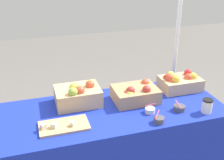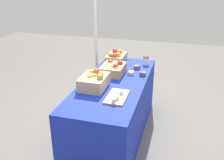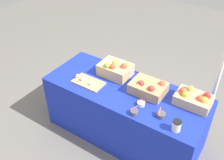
{
  "view_description": "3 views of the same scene",
  "coord_description": "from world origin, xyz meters",
  "px_view_note": "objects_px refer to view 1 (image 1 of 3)",
  "views": [
    {
      "loc": [
        -0.6,
        -1.96,
        1.95
      ],
      "look_at": [
        0.0,
        0.0,
        1.01
      ],
      "focal_mm": 45.32,
      "sensor_mm": 36.0,
      "label": 1
    },
    {
      "loc": [
        -2.8,
        -0.77,
        1.99
      ],
      "look_at": [
        -0.06,
        0.01,
        0.78
      ],
      "focal_mm": 41.11,
      "sensor_mm": 36.0,
      "label": 2
    },
    {
      "loc": [
        1.16,
        -2.03,
        2.59
      ],
      "look_at": [
        -0.18,
        0.0,
        0.79
      ],
      "focal_mm": 41.7,
      "sensor_mm": 36.0,
      "label": 3
    }
  ],
  "objects_px": {
    "apple_crate_middle": "(135,94)",
    "coffee_cup": "(207,106)",
    "sample_bowl_near": "(159,120)",
    "apple_crate_right": "(78,95)",
    "cutting_board_front": "(63,126)",
    "tent_pole": "(176,47)",
    "apple_crate_left": "(180,82)",
    "sample_bowl_mid": "(179,108)",
    "sample_bowl_far": "(150,110)"
  },
  "relations": [
    {
      "from": "tent_pole",
      "to": "sample_bowl_near",
      "type": "bearing_deg",
      "value": -124.47
    },
    {
      "from": "apple_crate_left",
      "to": "apple_crate_middle",
      "type": "bearing_deg",
      "value": -169.33
    },
    {
      "from": "apple_crate_middle",
      "to": "cutting_board_front",
      "type": "relative_size",
      "value": 1.03
    },
    {
      "from": "apple_crate_right",
      "to": "tent_pole",
      "type": "height_order",
      "value": "tent_pole"
    },
    {
      "from": "apple_crate_left",
      "to": "sample_bowl_mid",
      "type": "relative_size",
      "value": 3.94
    },
    {
      "from": "apple_crate_left",
      "to": "apple_crate_right",
      "type": "relative_size",
      "value": 0.98
    },
    {
      "from": "apple_crate_middle",
      "to": "apple_crate_right",
      "type": "distance_m",
      "value": 0.49
    },
    {
      "from": "tent_pole",
      "to": "apple_crate_middle",
      "type": "bearing_deg",
      "value": -143.84
    },
    {
      "from": "sample_bowl_near",
      "to": "coffee_cup",
      "type": "height_order",
      "value": "coffee_cup"
    },
    {
      "from": "apple_crate_left",
      "to": "coffee_cup",
      "type": "distance_m",
      "value": 0.45
    },
    {
      "from": "apple_crate_middle",
      "to": "coffee_cup",
      "type": "bearing_deg",
      "value": -36.18
    },
    {
      "from": "apple_crate_right",
      "to": "sample_bowl_mid",
      "type": "relative_size",
      "value": 4.02
    },
    {
      "from": "sample_bowl_far",
      "to": "coffee_cup",
      "type": "distance_m",
      "value": 0.46
    },
    {
      "from": "apple_crate_left",
      "to": "sample_bowl_near",
      "type": "xyz_separation_m",
      "value": [
        -0.44,
        -0.47,
        -0.05
      ]
    },
    {
      "from": "apple_crate_left",
      "to": "cutting_board_front",
      "type": "relative_size",
      "value": 1.0
    },
    {
      "from": "apple_crate_left",
      "to": "sample_bowl_mid",
      "type": "distance_m",
      "value": 0.41
    },
    {
      "from": "apple_crate_right",
      "to": "sample_bowl_mid",
      "type": "distance_m",
      "value": 0.85
    },
    {
      "from": "coffee_cup",
      "to": "apple_crate_left",
      "type": "bearing_deg",
      "value": 89.82
    },
    {
      "from": "apple_crate_right",
      "to": "sample_bowl_mid",
      "type": "bearing_deg",
      "value": -24.88
    },
    {
      "from": "apple_crate_right",
      "to": "coffee_cup",
      "type": "distance_m",
      "value": 1.07
    },
    {
      "from": "coffee_cup",
      "to": "apple_crate_middle",
      "type": "bearing_deg",
      "value": 143.82
    },
    {
      "from": "coffee_cup",
      "to": "tent_pole",
      "type": "relative_size",
      "value": 0.06
    },
    {
      "from": "apple_crate_right",
      "to": "sample_bowl_near",
      "type": "bearing_deg",
      "value": -41.76
    },
    {
      "from": "apple_crate_right",
      "to": "tent_pole",
      "type": "relative_size",
      "value": 0.18
    },
    {
      "from": "sample_bowl_near",
      "to": "tent_pole",
      "type": "relative_size",
      "value": 0.04
    },
    {
      "from": "apple_crate_right",
      "to": "cutting_board_front",
      "type": "distance_m",
      "value": 0.37
    },
    {
      "from": "apple_crate_middle",
      "to": "sample_bowl_far",
      "type": "bearing_deg",
      "value": -79.24
    },
    {
      "from": "cutting_board_front",
      "to": "tent_pole",
      "type": "xyz_separation_m",
      "value": [
        1.29,
        0.68,
        0.29
      ]
    },
    {
      "from": "apple_crate_left",
      "to": "sample_bowl_far",
      "type": "relative_size",
      "value": 4.17
    },
    {
      "from": "cutting_board_front",
      "to": "sample_bowl_mid",
      "type": "bearing_deg",
      "value": -2.29
    },
    {
      "from": "apple_crate_left",
      "to": "coffee_cup",
      "type": "height_order",
      "value": "apple_crate_left"
    },
    {
      "from": "sample_bowl_near",
      "to": "sample_bowl_far",
      "type": "xyz_separation_m",
      "value": [
        -0.0,
        0.16,
        -0.0
      ]
    },
    {
      "from": "apple_crate_middle",
      "to": "apple_crate_right",
      "type": "height_order",
      "value": "apple_crate_right"
    },
    {
      "from": "cutting_board_front",
      "to": "sample_bowl_near",
      "type": "bearing_deg",
      "value": -12.26
    },
    {
      "from": "apple_crate_left",
      "to": "tent_pole",
      "type": "relative_size",
      "value": 0.18
    },
    {
      "from": "apple_crate_middle",
      "to": "sample_bowl_near",
      "type": "distance_m",
      "value": 0.39
    },
    {
      "from": "apple_crate_left",
      "to": "coffee_cup",
      "type": "xyz_separation_m",
      "value": [
        -0.0,
        -0.45,
        -0.02
      ]
    },
    {
      "from": "apple_crate_middle",
      "to": "tent_pole",
      "type": "relative_size",
      "value": 0.18
    },
    {
      "from": "apple_crate_middle",
      "to": "tent_pole",
      "type": "xyz_separation_m",
      "value": [
        0.62,
        0.45,
        0.23
      ]
    },
    {
      "from": "apple_crate_left",
      "to": "tent_pole",
      "type": "distance_m",
      "value": 0.45
    },
    {
      "from": "sample_bowl_near",
      "to": "sample_bowl_mid",
      "type": "xyz_separation_m",
      "value": [
        0.24,
        0.12,
        -0.0
      ]
    },
    {
      "from": "sample_bowl_near",
      "to": "coffee_cup",
      "type": "bearing_deg",
      "value": 3.39
    },
    {
      "from": "coffee_cup",
      "to": "apple_crate_right",
      "type": "bearing_deg",
      "value": 155.17
    },
    {
      "from": "apple_crate_right",
      "to": "apple_crate_left",
      "type": "bearing_deg",
      "value": -0.09
    },
    {
      "from": "apple_crate_left",
      "to": "coffee_cup",
      "type": "bearing_deg",
      "value": -90.18
    },
    {
      "from": "apple_crate_right",
      "to": "sample_bowl_near",
      "type": "distance_m",
      "value": 0.72
    },
    {
      "from": "apple_crate_left",
      "to": "sample_bowl_far",
      "type": "height_order",
      "value": "apple_crate_left"
    },
    {
      "from": "apple_crate_middle",
      "to": "sample_bowl_far",
      "type": "xyz_separation_m",
      "value": [
        0.04,
        -0.23,
        -0.05
      ]
    },
    {
      "from": "apple_crate_right",
      "to": "cutting_board_front",
      "type": "relative_size",
      "value": 1.02
    },
    {
      "from": "apple_crate_left",
      "to": "apple_crate_middle",
      "type": "height_order",
      "value": "apple_crate_left"
    }
  ]
}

